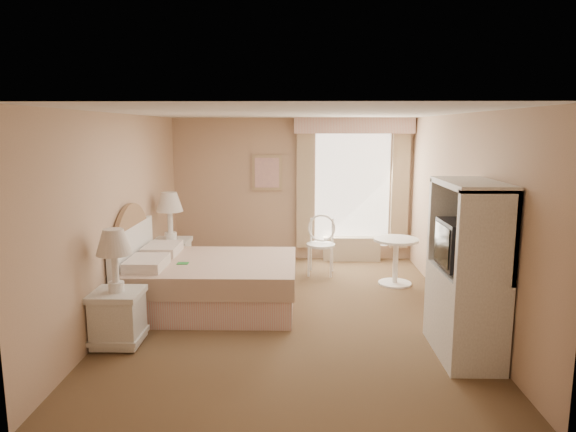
{
  "coord_description": "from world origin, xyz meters",
  "views": [
    {
      "loc": [
        0.09,
        -6.27,
        2.32
      ],
      "look_at": [
        -0.04,
        0.3,
        1.19
      ],
      "focal_mm": 32.0,
      "sensor_mm": 36.0,
      "label": 1
    }
  ],
  "objects_px": {
    "round_table": "(396,254)",
    "cafe_chair": "(321,240)",
    "nightstand_far": "(171,248)",
    "armoire": "(466,285)",
    "nightstand_near": "(117,303)",
    "bed": "(205,281)"
  },
  "relations": [
    {
      "from": "round_table",
      "to": "cafe_chair",
      "type": "bearing_deg",
      "value": 151.09
    },
    {
      "from": "nightstand_far",
      "to": "armoire",
      "type": "distance_m",
      "value": 4.45
    },
    {
      "from": "cafe_chair",
      "to": "armoire",
      "type": "xyz_separation_m",
      "value": [
        1.34,
        -3.02,
        0.2
      ]
    },
    {
      "from": "nightstand_far",
      "to": "armoire",
      "type": "xyz_separation_m",
      "value": [
        3.65,
        -2.53,
        0.24
      ]
    },
    {
      "from": "nightstand_near",
      "to": "armoire",
      "type": "relative_size",
      "value": 0.7
    },
    {
      "from": "nightstand_near",
      "to": "armoire",
      "type": "bearing_deg",
      "value": -2.4
    },
    {
      "from": "bed",
      "to": "nightstand_far",
      "type": "bearing_deg",
      "value": 121.54
    },
    {
      "from": "round_table",
      "to": "armoire",
      "type": "distance_m",
      "value": 2.44
    },
    {
      "from": "nightstand_far",
      "to": "nightstand_near",
      "type": "bearing_deg",
      "value": -90.0
    },
    {
      "from": "cafe_chair",
      "to": "round_table",
      "type": "bearing_deg",
      "value": -21.84
    },
    {
      "from": "nightstand_far",
      "to": "round_table",
      "type": "relative_size",
      "value": 1.92
    },
    {
      "from": "armoire",
      "to": "nightstand_far",
      "type": "bearing_deg",
      "value": 145.26
    },
    {
      "from": "nightstand_far",
      "to": "round_table",
      "type": "xyz_separation_m",
      "value": [
        3.4,
        -0.12,
        -0.04
      ]
    },
    {
      "from": "round_table",
      "to": "armoire",
      "type": "xyz_separation_m",
      "value": [
        0.25,
        -2.41,
        0.28
      ]
    },
    {
      "from": "nightstand_near",
      "to": "nightstand_far",
      "type": "relative_size",
      "value": 0.93
    },
    {
      "from": "bed",
      "to": "armoire",
      "type": "distance_m",
      "value": 3.25
    },
    {
      "from": "nightstand_near",
      "to": "nightstand_far",
      "type": "height_order",
      "value": "nightstand_far"
    },
    {
      "from": "nightstand_far",
      "to": "cafe_chair",
      "type": "distance_m",
      "value": 2.36
    },
    {
      "from": "nightstand_near",
      "to": "round_table",
      "type": "height_order",
      "value": "nightstand_near"
    },
    {
      "from": "cafe_chair",
      "to": "armoire",
      "type": "relative_size",
      "value": 0.52
    },
    {
      "from": "cafe_chair",
      "to": "armoire",
      "type": "height_order",
      "value": "armoire"
    },
    {
      "from": "bed",
      "to": "nightstand_near",
      "type": "bearing_deg",
      "value": -120.89
    }
  ]
}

